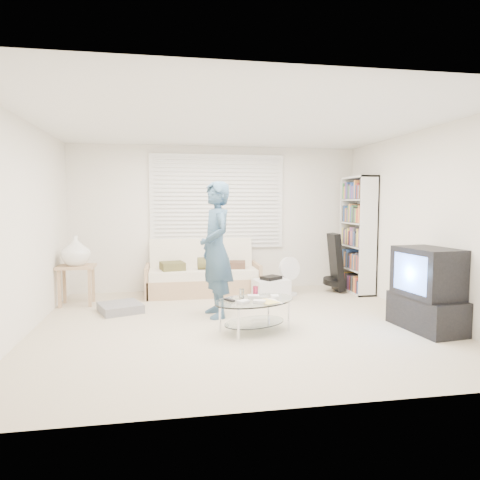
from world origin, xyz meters
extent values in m
plane|color=#C2B297|center=(0.00, 0.00, 0.00)|extent=(5.00, 5.00, 0.00)
cube|color=white|center=(0.00, 2.25, 1.25)|extent=(5.00, 0.02, 2.50)
cube|color=white|center=(0.00, -2.25, 1.25)|extent=(5.00, 0.02, 2.50)
cube|color=white|center=(-2.50, 0.00, 1.25)|extent=(0.02, 4.50, 2.50)
cube|color=white|center=(2.50, 0.00, 1.25)|extent=(0.02, 4.50, 2.50)
cube|color=white|center=(0.00, 0.00, 2.50)|extent=(5.00, 4.50, 0.02)
cube|color=white|center=(0.00, 2.22, 1.55)|extent=(2.32, 0.06, 1.62)
cube|color=black|center=(0.00, 2.21, 1.55)|extent=(2.20, 0.01, 1.50)
cube|color=silver|center=(0.00, 2.18, 1.55)|extent=(2.16, 0.04, 1.50)
cube|color=silver|center=(0.00, 2.20, 1.55)|extent=(2.32, 0.08, 1.62)
cube|color=tan|center=(-0.30, 1.83, 0.15)|extent=(1.82, 0.73, 0.29)
cube|color=#EEE3C7|center=(-0.30, 1.81, 0.36)|extent=(1.75, 0.67, 0.15)
cube|color=#EEE3C7|center=(-0.30, 2.12, 0.64)|extent=(1.75, 0.20, 0.56)
cube|color=tan|center=(-1.21, 1.83, 0.25)|extent=(0.05, 0.73, 0.51)
cube|color=tan|center=(0.61, 1.83, 0.25)|extent=(0.05, 0.73, 0.51)
cube|color=#474925|center=(-0.80, 1.78, 0.50)|extent=(0.43, 0.43, 0.13)
cylinder|color=#474925|center=(-0.16, 1.75, 0.54)|extent=(0.46, 0.20, 0.20)
cube|color=#462F23|center=(0.25, 1.81, 0.49)|extent=(0.38, 0.38, 0.11)
cube|color=slate|center=(-1.54, 0.88, 0.06)|extent=(0.69, 0.69, 0.12)
cube|color=tan|center=(-2.22, 1.42, 0.58)|extent=(0.53, 0.42, 0.04)
cube|color=tan|center=(-2.43, 1.26, 0.28)|extent=(0.04, 0.04, 0.57)
cube|color=tan|center=(-2.01, 1.26, 0.28)|extent=(0.04, 0.04, 0.57)
cube|color=tan|center=(-2.43, 1.58, 0.28)|extent=(0.04, 0.04, 0.57)
cube|color=tan|center=(-2.01, 1.58, 0.28)|extent=(0.04, 0.04, 0.57)
imported|color=white|center=(-2.22, 1.42, 0.82)|extent=(0.42, 0.42, 0.44)
cube|color=white|center=(2.33, 1.60, 0.99)|extent=(0.31, 0.83, 1.97)
cube|color=black|center=(1.97, 1.65, 0.52)|extent=(0.22, 0.36, 0.99)
cylinder|color=black|center=(1.93, 1.65, 0.19)|extent=(0.36, 0.37, 0.13)
cylinder|color=white|center=(1.12, 1.57, 0.01)|extent=(0.26, 0.26, 0.03)
cylinder|color=white|center=(1.12, 1.57, 0.18)|extent=(0.04, 0.04, 0.33)
cylinder|color=white|center=(1.12, 1.57, 0.45)|extent=(0.40, 0.25, 0.38)
cylinder|color=white|center=(1.12, 1.57, 0.45)|extent=(0.11, 0.09, 0.10)
cube|color=white|center=(0.74, 1.28, 0.16)|extent=(0.59, 0.45, 0.32)
cube|color=black|center=(0.74, 1.28, 0.35)|extent=(0.37, 0.34, 0.05)
cube|color=black|center=(2.20, -0.60, 0.20)|extent=(0.59, 0.96, 0.41)
cube|color=black|center=(2.20, -0.60, 0.70)|extent=(0.59, 0.81, 0.59)
cube|color=#6591FF|center=(1.96, -0.63, 0.70)|extent=(0.09, 0.59, 0.45)
ellipsoid|color=silver|center=(0.14, -0.33, 0.37)|extent=(1.20, 1.00, 0.02)
ellipsoid|color=silver|center=(0.14, -0.33, 0.11)|extent=(0.92, 0.76, 0.01)
cylinder|color=silver|center=(-0.11, -0.66, 0.18)|extent=(0.03, 0.03, 0.36)
cylinder|color=silver|center=(0.54, -0.38, 0.18)|extent=(0.03, 0.03, 0.36)
cylinder|color=silver|center=(-0.27, -0.28, 0.18)|extent=(0.03, 0.03, 0.36)
cylinder|color=silver|center=(0.39, 0.00, 0.18)|extent=(0.03, 0.03, 0.36)
cube|color=white|center=(-0.02, -0.48, 0.40)|extent=(0.17, 0.16, 0.04)
cube|color=white|center=(0.14, -0.23, 0.40)|extent=(0.15, 0.11, 0.04)
cube|color=white|center=(0.40, -0.27, 0.40)|extent=(0.11, 0.15, 0.04)
cube|color=white|center=(0.16, -0.50, 0.40)|extent=(0.17, 0.14, 0.04)
cylinder|color=silver|center=(0.00, -0.20, 0.44)|extent=(0.06, 0.06, 0.11)
cylinder|color=#B3274A|center=(0.19, -0.10, 0.44)|extent=(0.06, 0.06, 0.12)
cube|color=black|center=(-0.17, -0.34, 0.40)|extent=(0.12, 0.16, 0.02)
cube|color=white|center=(0.29, -0.45, 0.39)|extent=(0.25, 0.31, 0.01)
cube|color=#DFC662|center=(0.25, -0.49, 0.40)|extent=(0.28, 0.31, 0.01)
imported|color=#32516E|center=(-0.23, 0.45, 0.91)|extent=(0.55, 0.73, 1.81)
camera|label=1|loc=(-0.88, -5.21, 1.54)|focal=32.00mm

